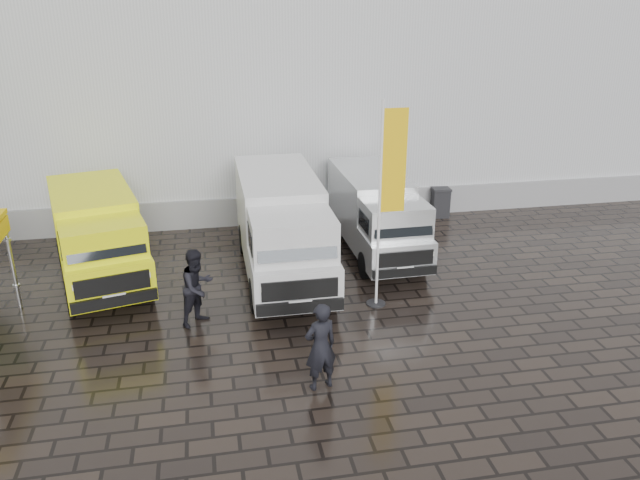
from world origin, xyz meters
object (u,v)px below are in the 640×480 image
(van_white, at_px, (282,230))
(person_front, at_px, (321,347))
(van_silver, at_px, (376,216))
(flagpole, at_px, (387,195))
(van_yellow, at_px, (98,239))
(wheelie_bin, at_px, (440,202))
(person_tent, at_px, (198,287))

(van_white, xyz_separation_m, person_front, (0.03, -5.60, -0.44))
(van_silver, bearing_deg, van_white, -159.55)
(van_white, distance_m, person_front, 5.61)
(van_white, xyz_separation_m, flagpole, (2.33, -2.24, 1.58))
(van_yellow, distance_m, wheelie_bin, 11.87)
(flagpole, height_order, wheelie_bin, flagpole)
(van_silver, height_order, person_front, van_silver)
(van_white, xyz_separation_m, person_tent, (-2.37, -2.37, -0.43))
(flagpole, xyz_separation_m, person_front, (-2.30, -3.36, -2.02))
(van_white, xyz_separation_m, wheelie_bin, (6.30, 4.08, -0.86))
(van_white, distance_m, wheelie_bin, 7.55)
(flagpole, relative_size, person_front, 2.77)
(van_yellow, bearing_deg, van_silver, -9.72)
(van_yellow, bearing_deg, person_tent, -62.17)
(van_yellow, distance_m, person_tent, 3.99)
(person_tent, bearing_deg, van_yellow, 88.78)
(van_yellow, distance_m, person_front, 8.00)
(van_white, height_order, person_front, van_white)
(wheelie_bin, bearing_deg, van_white, -140.15)
(van_yellow, distance_m, van_white, 5.06)
(van_yellow, relative_size, person_tent, 2.80)
(van_silver, distance_m, person_front, 7.45)
(van_white, xyz_separation_m, van_silver, (3.08, 1.20, -0.19))
(person_front, bearing_deg, van_yellow, -67.20)
(flagpole, bearing_deg, van_white, 136.20)
(van_yellow, height_order, person_tent, van_yellow)
(van_silver, bearing_deg, flagpole, -103.06)
(van_silver, bearing_deg, van_yellow, -176.58)
(van_white, height_order, flagpole, flagpole)
(van_white, distance_m, person_tent, 3.38)
(van_silver, height_order, flagpole, flagpole)
(person_front, distance_m, person_tent, 4.02)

